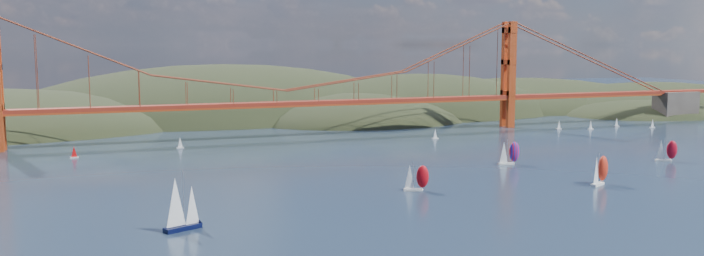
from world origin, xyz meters
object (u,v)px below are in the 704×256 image
sloop_navy (181,204)px  racer_rwb (509,152)px  racer_0 (416,177)px  racer_1 (600,170)px  racer_2 (666,150)px

sloop_navy → racer_rwb: bearing=-1.9°
sloop_navy → racer_0: (70.24, 20.79, -2.12)m
racer_1 → racer_rwb: size_ratio=1.08×
racer_0 → racer_2: (109.96, 15.25, 0.08)m
racer_0 → racer_1: size_ratio=0.86×
racer_2 → racer_1: bearing=-127.7°
racer_2 → racer_rwb: (-59.08, 13.77, 0.27)m
sloop_navy → racer_1: (127.02, 8.85, -1.44)m
sloop_navy → racer_2: (180.20, 36.04, -2.04)m
sloop_navy → racer_1: bearing=-20.2°
racer_1 → racer_rwb: (-5.90, 40.97, -0.34)m
racer_2 → racer_rwb: racer_rwb is taller
racer_rwb → racer_0: bearing=-145.6°
sloop_navy → racer_0: bearing=-7.7°
racer_0 → racer_1: (56.78, -11.94, 0.69)m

